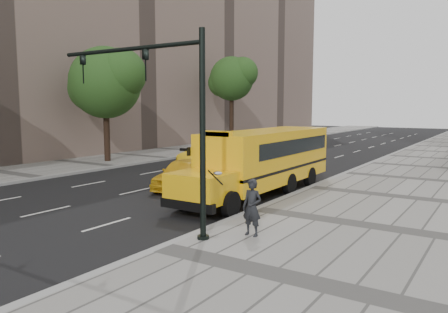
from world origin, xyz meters
The scene contains 12 objects.
ground centered at (0.00, 0.00, 0.00)m, with size 140.00×140.00×0.00m, color black.
sidewalk_museum centered at (12.00, 0.00, 0.07)m, with size 12.00×140.00×0.15m, color gray.
sidewalk_far centered at (-11.00, 0.00, 0.07)m, with size 6.00×140.00×0.15m, color gray.
curb_museum centered at (6.00, 0.00, 0.07)m, with size 0.30×140.00×0.15m, color gray.
curb_far centered at (-8.00, 0.00, 0.07)m, with size 0.30×140.00×0.15m, color gray.
tree_b centered at (-10.40, 1.69, 5.90)m, with size 5.83×5.18×8.44m.
tree_c centered at (-10.41, 18.84, 7.05)m, with size 5.17×4.60×9.32m.
school_bus centered at (4.50, -1.90, 1.76)m, with size 2.96×11.56×3.19m.
taxi_near centered at (0.55, -3.22, 0.77)m, with size 1.82×4.52×1.54m, color gold.
taxi_far centered at (-3.30, 4.25, 0.80)m, with size 1.70×4.86×1.60m, color gold.
pedestrian centered at (7.67, -8.78, 1.04)m, with size 0.65×0.43×1.78m, color black.
traffic_signal centered at (5.19, -9.89, 4.09)m, with size 6.18×0.36×6.40m.
Camera 1 is at (14.18, -20.31, 4.15)m, focal length 35.00 mm.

